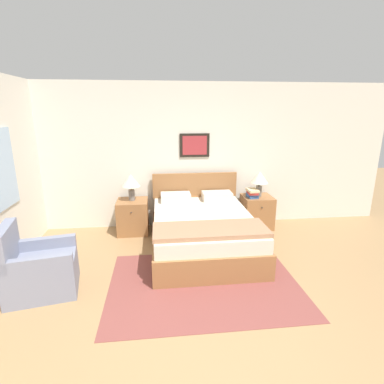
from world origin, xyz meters
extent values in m
plane|color=#99754C|center=(0.00, 0.00, 0.00)|extent=(16.00, 16.00, 0.00)
cube|color=silver|center=(0.00, 3.14, 1.30)|extent=(7.58, 0.06, 2.60)
cube|color=black|center=(0.12, 3.10, 1.50)|extent=(0.54, 0.02, 0.42)
cube|color=#9E2D33|center=(0.12, 3.09, 1.50)|extent=(0.44, 0.00, 0.34)
cube|color=brown|center=(-0.01, 1.01, 0.00)|extent=(2.36, 1.74, 0.01)
cube|color=#936038|center=(0.12, 2.01, 0.14)|extent=(1.55, 2.10, 0.28)
cube|color=#936038|center=(0.12, 0.99, 0.32)|extent=(1.55, 0.06, 0.08)
cube|color=beige|center=(0.12, 2.01, 0.42)|extent=(1.49, 2.01, 0.28)
cube|color=#936038|center=(0.12, 3.02, 0.78)|extent=(1.55, 0.06, 0.45)
cube|color=#9E7051|center=(0.12, 1.35, 0.59)|extent=(1.52, 0.59, 0.06)
cube|color=beige|center=(-0.25, 2.79, 0.63)|extent=(0.52, 0.32, 0.14)
cube|color=beige|center=(0.49, 2.79, 0.63)|extent=(0.52, 0.32, 0.14)
cube|color=gray|center=(-1.95, 1.09, 0.22)|extent=(0.87, 0.77, 0.44)
cube|color=gray|center=(-2.27, 1.03, 0.65)|extent=(0.24, 0.65, 0.43)
cube|color=gray|center=(-2.00, 1.36, 0.51)|extent=(0.77, 0.24, 0.14)
cube|color=gray|center=(-1.90, 0.82, 0.51)|extent=(0.77, 0.24, 0.14)
cube|color=#936038|center=(-1.01, 2.81, 0.30)|extent=(0.53, 0.51, 0.59)
sphere|color=#332D28|center=(-1.01, 2.54, 0.46)|extent=(0.02, 0.02, 0.02)
cube|color=#936038|center=(1.25, 2.81, 0.30)|extent=(0.53, 0.51, 0.59)
sphere|color=#332D28|center=(1.25, 2.54, 0.46)|extent=(0.02, 0.02, 0.02)
cylinder|color=slate|center=(-1.02, 2.83, 0.69)|extent=(0.11, 0.11, 0.19)
cylinder|color=slate|center=(-1.02, 2.83, 0.81)|extent=(0.02, 0.02, 0.06)
cone|color=beige|center=(-1.02, 2.83, 0.95)|extent=(0.31, 0.31, 0.21)
cylinder|color=slate|center=(1.27, 2.83, 0.69)|extent=(0.11, 0.11, 0.19)
cylinder|color=slate|center=(1.27, 2.83, 0.81)|extent=(0.02, 0.02, 0.06)
cone|color=beige|center=(1.27, 2.83, 0.95)|extent=(0.31, 0.31, 0.21)
cube|color=#335693|center=(1.14, 2.76, 0.61)|extent=(0.18, 0.23, 0.04)
cube|color=#335693|center=(1.14, 2.76, 0.65)|extent=(0.21, 0.23, 0.03)
cube|color=#B7332D|center=(1.14, 2.76, 0.68)|extent=(0.18, 0.27, 0.04)
cube|color=beige|center=(1.14, 2.76, 0.72)|extent=(0.19, 0.29, 0.04)
camera|label=1|loc=(-0.54, -2.28, 2.12)|focal=28.00mm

